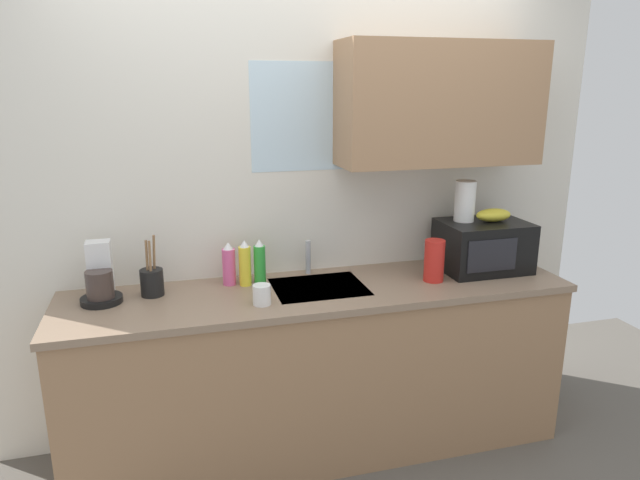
% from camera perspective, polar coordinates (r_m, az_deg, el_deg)
% --- Properties ---
extents(kitchen_wall_assembly, '(3.32, 0.42, 2.50)m').
position_cam_1_polar(kitchen_wall_assembly, '(3.07, 0.92, 5.46)').
color(kitchen_wall_assembly, silver).
rests_on(kitchen_wall_assembly, ground).
extents(counter_unit, '(2.55, 0.63, 0.90)m').
position_cam_1_polar(counter_unit, '(3.05, -0.00, -12.66)').
color(counter_unit, '#9E7551').
rests_on(counter_unit, ground).
extents(sink_faucet, '(0.03, 0.03, 0.18)m').
position_cam_1_polar(sink_faucet, '(3.06, -1.17, -1.72)').
color(sink_faucet, '#B2B5BA').
rests_on(sink_faucet, counter_unit).
extents(microwave, '(0.46, 0.35, 0.27)m').
position_cam_1_polar(microwave, '(3.23, 16.01, -0.58)').
color(microwave, black).
rests_on(microwave, counter_unit).
extents(banana_bunch, '(0.20, 0.11, 0.07)m').
position_cam_1_polar(banana_bunch, '(3.22, 16.98, 2.41)').
color(banana_bunch, gold).
rests_on(banana_bunch, microwave).
extents(paper_towel_roll, '(0.11, 0.11, 0.22)m').
position_cam_1_polar(paper_towel_roll, '(3.17, 14.31, 3.80)').
color(paper_towel_roll, white).
rests_on(paper_towel_roll, microwave).
extents(coffee_maker, '(0.19, 0.21, 0.28)m').
position_cam_1_polar(coffee_maker, '(2.86, -21.15, -3.72)').
color(coffee_maker, black).
rests_on(coffee_maker, counter_unit).
extents(dish_soap_bottle_green, '(0.06, 0.06, 0.24)m').
position_cam_1_polar(dish_soap_bottle_green, '(2.91, -6.06, -2.31)').
color(dish_soap_bottle_green, green).
rests_on(dish_soap_bottle_green, counter_unit).
extents(dish_soap_bottle_yellow, '(0.06, 0.06, 0.24)m').
position_cam_1_polar(dish_soap_bottle_yellow, '(2.90, -7.53, -2.41)').
color(dish_soap_bottle_yellow, yellow).
rests_on(dish_soap_bottle_yellow, counter_unit).
extents(dish_soap_bottle_pink, '(0.07, 0.07, 0.22)m').
position_cam_1_polar(dish_soap_bottle_pink, '(2.92, -9.11, -2.48)').
color(dish_soap_bottle_pink, '#E55999').
rests_on(dish_soap_bottle_pink, counter_unit).
extents(cereal_canister, '(0.10, 0.10, 0.22)m').
position_cam_1_polar(cereal_canister, '(2.99, 11.37, -2.04)').
color(cereal_canister, red).
rests_on(cereal_canister, counter_unit).
extents(mug_white, '(0.08, 0.08, 0.09)m').
position_cam_1_polar(mug_white, '(2.66, -5.85, -5.47)').
color(mug_white, white).
rests_on(mug_white, counter_unit).
extents(utensil_crock, '(0.11, 0.11, 0.30)m').
position_cam_1_polar(utensil_crock, '(2.86, -16.49, -3.98)').
color(utensil_crock, black).
rests_on(utensil_crock, counter_unit).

